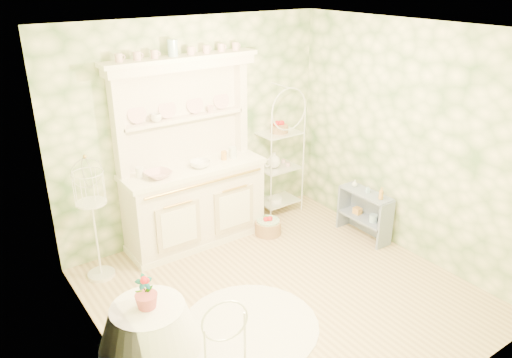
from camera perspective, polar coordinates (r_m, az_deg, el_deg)
floor at (r=5.44m, az=3.11°, el=-12.93°), size 3.60×3.60×0.00m
ceiling at (r=4.44m, az=3.88°, el=16.59°), size 3.60×3.60×0.00m
wall_left at (r=4.02m, az=-17.24°, el=-5.42°), size 3.60×3.60×0.00m
wall_right at (r=6.00m, az=17.09°, el=4.09°), size 3.60×3.60×0.00m
wall_back at (r=6.20m, az=-6.96°, el=5.54°), size 3.60×3.60×0.00m
wall_front at (r=3.70m, az=21.18°, el=-8.53°), size 3.60×3.60×0.00m
kitchen_dresser at (r=5.94m, az=-7.26°, el=2.66°), size 1.87×0.61×2.29m
bakers_rack at (r=6.81m, az=2.61°, el=2.99°), size 0.54×0.39×1.73m
side_shelf at (r=6.50m, az=12.27°, el=-4.06°), size 0.28×0.69×0.59m
round_table at (r=4.43m, az=-11.85°, el=-18.39°), size 0.65×0.65×0.60m
birdcage_stand at (r=5.60m, az=-18.11°, el=-4.03°), size 0.40×0.40×1.51m
floor_basket at (r=6.49m, az=1.39°, el=-5.41°), size 0.39×0.39×0.22m
lace_rug at (r=5.02m, az=-0.66°, el=-16.36°), size 1.67×1.67×0.01m
bowl_floral at (r=5.73m, az=-11.09°, el=0.25°), size 0.34×0.34×0.07m
bowl_white at (r=5.96m, az=-6.39°, el=1.44°), size 0.30×0.30×0.08m
cup_left at (r=5.79m, az=-11.33°, el=6.70°), size 0.12×0.12×0.10m
cup_right at (r=6.10m, az=-5.22°, el=7.86°), size 0.10×0.10×0.08m
potted_geranium at (r=4.12m, az=-12.60°, el=-12.28°), size 0.15×0.10×0.27m
bottle_amber at (r=6.19m, az=14.11°, el=-1.69°), size 0.07×0.07×0.15m
bottle_blue at (r=6.34m, az=12.66°, el=-1.23°), size 0.06×0.06×0.10m
bottle_glass at (r=6.48m, az=11.21°, el=-0.59°), size 0.09×0.09×0.10m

